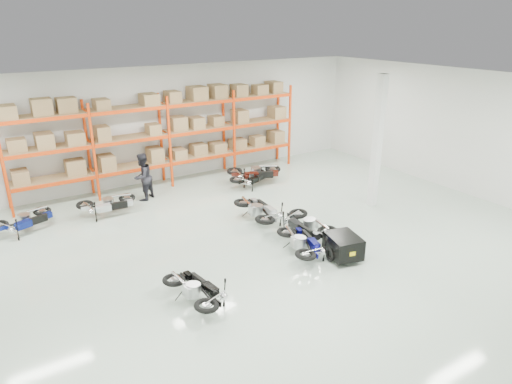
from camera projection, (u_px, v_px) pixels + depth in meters
room at (254, 172)px, 12.29m from camera, size 18.00×18.00×18.00m
pallet_rack at (164, 127)px, 17.39m from camera, size 11.28×0.98×3.62m
structural_column at (377, 142)px, 15.28m from camera, size 0.25×0.25×4.50m
moto_blue_centre at (303, 239)px, 12.42m from camera, size 1.22×1.82×1.08m
moto_silver_left at (260, 207)px, 14.43m from camera, size 1.04×1.88×1.17m
moto_black_far_left at (197, 286)px, 10.26m from camera, size 1.02×1.70×1.04m
moto_touring_right at (306, 221)px, 13.49m from camera, size 0.92×1.77×1.13m
trailer at (343, 246)px, 12.27m from camera, size 0.98×1.69×0.69m
moto_back_a at (24, 217)px, 13.86m from camera, size 1.79×1.31×1.04m
moto_back_b at (107, 201)px, 15.05m from camera, size 1.71×0.96×1.07m
moto_back_c at (251, 175)px, 17.67m from camera, size 1.74×1.23×1.02m
moto_back_d at (255, 170)px, 17.99m from camera, size 2.07×1.54×1.20m
person_back at (143, 177)px, 16.24m from camera, size 1.06×1.01×1.72m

